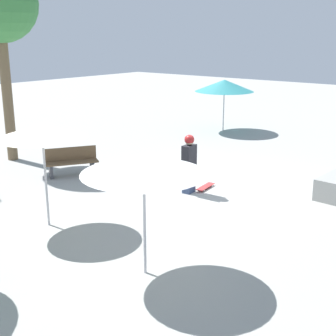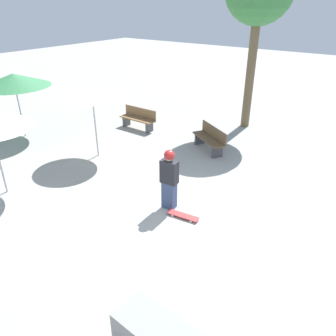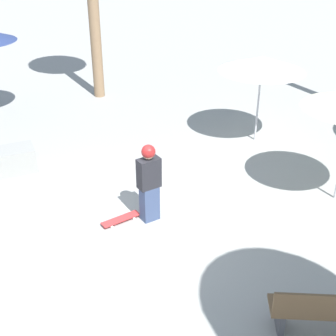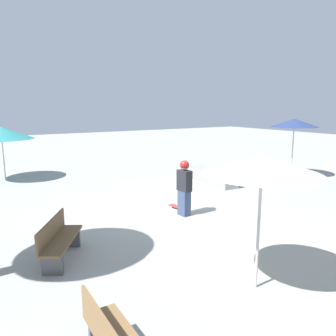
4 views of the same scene
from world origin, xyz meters
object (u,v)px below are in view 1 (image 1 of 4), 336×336
object	(u,v)px
skater_main	(189,162)
shade_umbrella_white	(144,163)
bench_near	(71,162)
skateboard	(205,187)
shade_umbrella_cream	(42,131)
shade_umbrella_teal	(224,86)

from	to	relation	value
skater_main	shade_umbrella_white	world-z (taller)	shade_umbrella_white
skater_main	shade_umbrella_white	size ratio (longest dim) A/B	0.72
skater_main	bench_near	xyz separation A→B (m)	(3.75, 0.96, -0.44)
skateboard	shade_umbrella_cream	distance (m)	5.02
skater_main	shade_umbrella_white	bearing A→B (deg)	-158.55
skater_main	skateboard	world-z (taller)	skater_main
bench_near	shade_umbrella_teal	bearing A→B (deg)	-148.02
skateboard	shade_umbrella_teal	world-z (taller)	shade_umbrella_teal
skater_main	skateboard	size ratio (longest dim) A/B	1.96
bench_near	shade_umbrella_white	bearing A→B (deg)	92.70
bench_near	shade_umbrella_white	size ratio (longest dim) A/B	0.71
bench_near	shade_umbrella_cream	bearing A→B (deg)	73.77
skateboard	shade_umbrella_cream	bearing A→B (deg)	156.09
bench_near	shade_umbrella_white	world-z (taller)	shade_umbrella_white
bench_near	shade_umbrella_white	xyz separation A→B (m)	(-5.81, 3.14, 1.63)
shade_umbrella_white	shade_umbrella_teal	size ratio (longest dim) A/B	0.87
bench_near	skateboard	bearing A→B (deg)	142.05
skater_main	shade_umbrella_teal	xyz separation A→B (m)	(3.89, -7.83, 1.14)
skateboard	shade_umbrella_cream	size ratio (longest dim) A/B	0.35
shade_umbrella_white	shade_umbrella_teal	xyz separation A→B (m)	(5.95, -11.93, -0.06)
shade_umbrella_white	bench_near	bearing A→B (deg)	-28.39
bench_near	skater_main	bearing A→B (deg)	135.39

